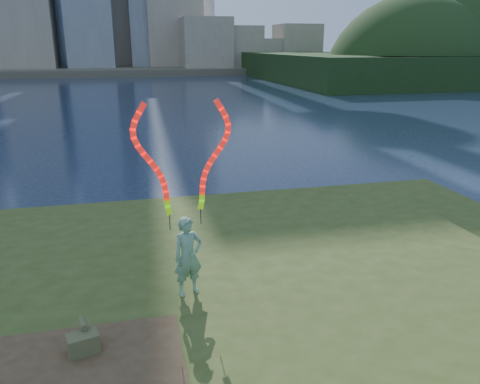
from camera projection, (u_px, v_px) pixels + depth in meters
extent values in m
plane|color=#18243D|center=(197.00, 302.00, 10.09)|extent=(320.00, 320.00, 0.00)
cube|color=#374619|center=(219.00, 371.00, 7.73)|extent=(20.00, 18.00, 0.30)
cube|color=#374619|center=(215.00, 347.00, 7.93)|extent=(17.00, 15.00, 0.30)
cube|color=#374619|center=(213.00, 328.00, 8.04)|extent=(14.00, 12.00, 0.30)
cube|color=#4F4A3A|center=(131.00, 68.00, 98.03)|extent=(320.00, 40.00, 1.20)
cube|color=black|center=(473.00, 66.00, 77.32)|extent=(70.00, 42.00, 4.00)
imported|color=#1D653D|center=(188.00, 256.00, 8.65)|extent=(0.64, 0.50, 1.53)
cylinder|color=black|center=(170.00, 222.00, 8.39)|extent=(0.02, 0.02, 0.30)
cylinder|color=black|center=(201.00, 216.00, 8.67)|extent=(0.02, 0.02, 0.30)
cube|color=#4B4929|center=(83.00, 344.00, 7.10)|extent=(0.52, 0.41, 0.33)
cylinder|color=#4B4929|center=(83.00, 323.00, 7.23)|extent=(0.18, 0.32, 0.11)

